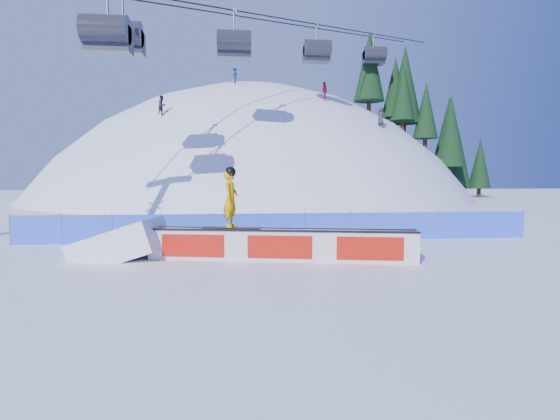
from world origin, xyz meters
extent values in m
plane|color=white|center=(0.00, 0.00, 0.00)|extent=(160.00, 160.00, 0.00)
sphere|color=white|center=(0.00, 42.00, -18.00)|extent=(64.00, 64.00, 64.00)
cylinder|color=black|center=(14.06, 45.00, 11.19)|extent=(0.50, 0.50, 1.40)
cone|color=black|center=(14.06, 45.00, 15.79)|extent=(3.52, 3.52, 8.00)
cylinder|color=black|center=(15.42, 39.52, 10.53)|extent=(0.50, 0.50, 1.40)
cone|color=black|center=(15.42, 39.52, 14.48)|extent=(2.95, 2.95, 6.71)
cylinder|color=black|center=(18.84, 43.05, 8.44)|extent=(0.50, 0.50, 1.40)
cone|color=black|center=(18.84, 43.05, 12.68)|extent=(3.20, 3.20, 7.28)
cylinder|color=black|center=(17.79, 37.44, 8.80)|extent=(0.50, 0.50, 1.40)
cone|color=black|center=(17.79, 37.44, 13.32)|extent=(3.44, 3.44, 7.82)
cylinder|color=black|center=(20.16, 42.24, 7.45)|extent=(0.50, 0.50, 1.40)
cone|color=black|center=(20.16, 42.24, 11.22)|extent=(2.79, 2.79, 6.34)
cylinder|color=black|center=(21.65, 38.99, 5.97)|extent=(0.50, 0.50, 1.40)
cone|color=black|center=(21.65, 38.99, 10.73)|extent=(3.66, 3.66, 8.32)
cylinder|color=black|center=(25.19, 41.44, 2.33)|extent=(0.50, 0.50, 1.40)
cone|color=black|center=(25.19, 41.44, 7.60)|extent=(4.11, 4.11, 9.33)
cylinder|color=black|center=(25.83, 37.57, 0.96)|extent=(0.50, 0.50, 1.40)
cone|color=black|center=(25.83, 37.57, 5.15)|extent=(3.16, 3.16, 7.18)
cylinder|color=black|center=(29.02, 39.51, 0.60)|extent=(0.50, 0.50, 1.40)
cone|color=black|center=(29.02, 39.51, 5.20)|extent=(3.52, 3.52, 7.99)
cylinder|color=black|center=(28.81, 36.29, 0.60)|extent=(0.50, 0.50, 1.40)
cone|color=black|center=(28.81, 36.29, 5.25)|extent=(3.56, 3.56, 8.10)
cube|color=blue|center=(0.00, 4.50, 0.60)|extent=(22.00, 0.03, 1.20)
cylinder|color=#45567D|center=(-11.00, 4.50, 0.65)|extent=(0.05, 0.05, 1.30)
cylinder|color=#45567D|center=(-9.00, 4.50, 0.65)|extent=(0.05, 0.05, 1.30)
cylinder|color=#45567D|center=(-7.00, 4.50, 0.65)|extent=(0.05, 0.05, 1.30)
cylinder|color=#45567D|center=(-5.00, 4.50, 0.65)|extent=(0.05, 0.05, 1.30)
cylinder|color=#45567D|center=(-3.00, 4.50, 0.65)|extent=(0.05, 0.05, 1.30)
cylinder|color=#45567D|center=(-1.00, 4.50, 0.65)|extent=(0.05, 0.05, 1.30)
cylinder|color=#45567D|center=(1.00, 4.50, 0.65)|extent=(0.05, 0.05, 1.30)
cylinder|color=#45567D|center=(3.00, 4.50, 0.65)|extent=(0.05, 0.05, 1.30)
cylinder|color=#45567D|center=(5.00, 4.50, 0.65)|extent=(0.05, 0.05, 1.30)
cylinder|color=#45567D|center=(7.00, 4.50, 0.65)|extent=(0.05, 0.05, 1.30)
cylinder|color=#45567D|center=(9.00, 4.50, 0.65)|extent=(0.05, 0.05, 1.30)
cylinder|color=#45567D|center=(11.00, 4.50, 0.65)|extent=(0.05, 0.05, 1.30)
cylinder|color=#292831|center=(-8.75, 10.55, 10.52)|extent=(2.40, 1.50, 1.50)
cylinder|color=#292831|center=(-2.00, 17.93, 12.36)|extent=(2.40, 1.50, 1.50)
cylinder|color=#292831|center=(5.50, 26.13, 14.40)|extent=(2.40, 1.50, 1.50)
cylinder|color=#292831|center=(13.75, 35.15, 16.64)|extent=(2.40, 1.50, 1.50)
cube|color=silver|center=(-0.47, 0.18, 0.50)|extent=(8.76, 2.28, 0.99)
cube|color=gray|center=(-0.47, 0.18, 1.01)|extent=(8.68, 2.29, 0.04)
cube|color=black|center=(-0.53, -0.10, 1.03)|extent=(8.65, 1.77, 0.07)
cube|color=black|center=(-0.41, 0.47, 1.03)|extent=(8.65, 1.77, 0.07)
cube|color=red|center=(-0.53, -0.10, 0.50)|extent=(8.22, 1.67, 0.74)
cube|color=red|center=(-0.41, 0.47, 0.50)|extent=(8.22, 1.67, 0.74)
cube|color=black|center=(-2.09, 0.51, 1.08)|extent=(1.98, 0.73, 0.04)
imported|color=#F5AA00|center=(-2.09, 0.51, 2.04)|extent=(0.65, 0.80, 1.88)
sphere|color=black|center=(-2.09, 0.51, 2.91)|extent=(0.35, 0.35, 0.35)
imported|color=black|center=(-8.34, 25.62, 9.02)|extent=(0.98, 1.02, 1.65)
imported|color=#C21B43|center=(6.70, 28.71, 11.15)|extent=(0.90, 1.02, 1.65)
imported|color=#17498D|center=(-2.05, 32.20, 13.22)|extent=(1.01, 1.23, 1.65)
imported|color=#292929|center=(11.87, 27.12, 8.55)|extent=(0.90, 0.96, 1.65)
camera|label=1|loc=(-1.88, -13.93, 2.76)|focal=28.00mm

